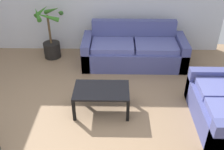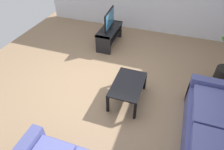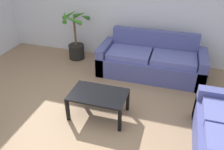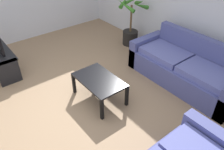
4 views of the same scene
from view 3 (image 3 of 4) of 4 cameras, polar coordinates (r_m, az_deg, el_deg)
name	(u,v)px [view 3 (image 3 of 4)]	position (r m, az deg, el deg)	size (l,w,h in m)	color
ground_plane	(68,138)	(3.60, -11.12, -15.41)	(6.60, 6.60, 0.00)	#937556
wall_back	(120,3)	(5.45, 2.14, 17.84)	(6.00, 0.06, 2.70)	silver
couch_main	(151,62)	(4.99, 9.81, 3.31)	(2.24, 0.90, 0.90)	#4C518C
coffee_table	(98,97)	(3.71, -3.49, -5.47)	(0.93, 0.59, 0.44)	black
potted_palm	(76,42)	(5.65, -9.07, 8.35)	(0.67, 0.65, 1.22)	black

